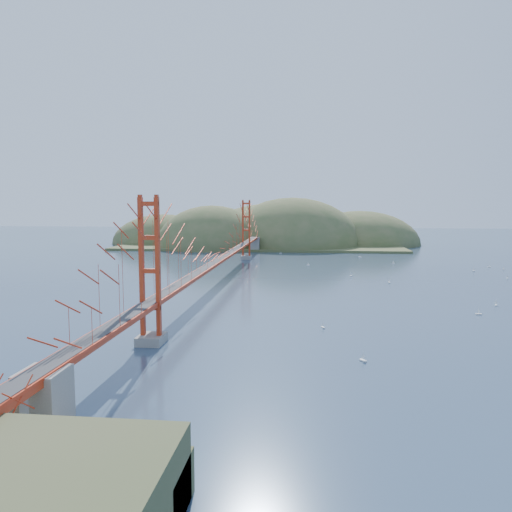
# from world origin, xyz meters

# --- Properties ---
(ground) EXTENTS (320.00, 320.00, 0.00)m
(ground) POSITION_xyz_m (0.00, 0.00, 0.00)
(ground) COLOR #2B3D56
(ground) RESTS_ON ground
(bridge) EXTENTS (2.20, 94.40, 12.00)m
(bridge) POSITION_xyz_m (0.00, 0.18, 7.01)
(bridge) COLOR gray
(bridge) RESTS_ON ground
(promontory) EXTENTS (9.00, 6.00, 0.24)m
(promontory) POSITION_xyz_m (0.00, -48.50, 0.12)
(promontory) COLOR #59544C
(promontory) RESTS_ON ground
(fort) EXTENTS (3.70, 2.30, 1.75)m
(fort) POSITION_xyz_m (0.40, -47.80, 0.67)
(fort) COLOR maroon
(fort) RESTS_ON ground
(far_headlands) EXTENTS (84.00, 58.00, 25.00)m
(far_headlands) POSITION_xyz_m (2.21, 68.52, 0.00)
(far_headlands) COLOR brown
(far_headlands) RESTS_ON ground
(sailboat_7) EXTENTS (0.63, 0.56, 0.71)m
(sailboat_7) POSITION_xyz_m (22.77, 36.01, 0.15)
(sailboat_7) COLOR white
(sailboat_7) RESTS_ON ground
(sailboat_14) EXTENTS (0.61, 0.62, 0.69)m
(sailboat_14) POSITION_xyz_m (32.47, -11.92, 0.15)
(sailboat_14) COLOR white
(sailboat_14) RESTS_ON ground
(sailboat_1) EXTENTS (0.62, 0.62, 0.68)m
(sailboat_1) POSITION_xyz_m (18.74, 8.69, 0.15)
(sailboat_1) COLOR white
(sailboat_1) RESTS_ON ground
(sailboat_2) EXTENTS (0.63, 0.52, 0.73)m
(sailboat_2) POSITION_xyz_m (29.17, -16.57, 0.16)
(sailboat_2) COLOR white
(sailboat_2) RESTS_ON ground
(sailboat_9) EXTENTS (0.55, 0.55, 0.59)m
(sailboat_9) POSITION_xyz_m (44.72, 19.11, 0.14)
(sailboat_9) COLOR white
(sailboat_9) RESTS_ON ground
(sailboat_10) EXTENTS (0.54, 0.54, 0.60)m
(sailboat_10) POSITION_xyz_m (13.63, -23.58, 0.14)
(sailboat_10) COLOR white
(sailboat_10) RESTS_ON ground
(sailboat_0) EXTENTS (0.62, 0.66, 0.74)m
(sailboat_0) POSITION_xyz_m (23.46, 2.76, 0.16)
(sailboat_0) COLOR white
(sailboat_0) RESTS_ON ground
(sailboat_17) EXTENTS (0.53, 0.45, 0.61)m
(sailboat_17) POSITION_xyz_m (43.30, 21.76, 0.14)
(sailboat_17) COLOR white
(sailboat_17) RESTS_ON ground
(sailboat_3) EXTENTS (0.53, 0.51, 0.59)m
(sailboat_3) POSITION_xyz_m (12.21, 21.55, 0.14)
(sailboat_3) COLOR white
(sailboat_3) RESTS_ON ground
(sailboat_8) EXTENTS (0.66, 0.66, 0.69)m
(sailboat_8) POSITION_xyz_m (39.03, 16.28, 0.15)
(sailboat_8) COLOR white
(sailboat_8) RESTS_ON ground
(sailboat_4) EXTENTS (0.48, 0.51, 0.57)m
(sailboat_4) POSITION_xyz_m (41.36, 8.57, 0.14)
(sailboat_4) COLOR white
(sailboat_4) RESTS_ON ground
(sailboat_12) EXTENTS (0.53, 0.43, 0.62)m
(sailboat_12) POSITION_xyz_m (6.14, 42.00, 0.14)
(sailboat_12) COLOR white
(sailboat_12) RESTS_ON ground
(sailboat_6) EXTENTS (0.65, 0.65, 0.69)m
(sailboat_6) POSITION_xyz_m (16.16, -32.76, 0.15)
(sailboat_6) COLOR white
(sailboat_6) RESTS_ON ground
(sailboat_extra_1) EXTENTS (0.57, 0.57, 0.62)m
(sailboat_extra_1) POSITION_xyz_m (27.78, 25.62, 0.14)
(sailboat_extra_1) COLOR white
(sailboat_extra_1) RESTS_ON ground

